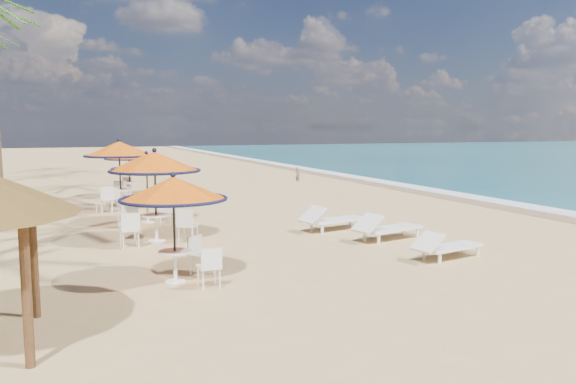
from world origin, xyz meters
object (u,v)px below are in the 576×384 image
object	(u,v)px
station_1	(154,173)
lounger_far	(331,219)
station_0	(177,198)
station_3	(118,158)
station_2	(146,170)
lounger_near	(446,246)
lounger_mid	(386,227)
station_4	(128,158)

from	to	relation	value
station_1	lounger_far	xyz separation A→B (m)	(5.15, -0.25, -1.50)
station_0	station_3	xyz separation A→B (m)	(-0.15, 10.68, 0.27)
station_1	station_2	bearing A→B (deg)	85.71
lounger_near	lounger_mid	xyz separation A→B (m)	(-0.12, 2.44, 0.04)
station_3	station_4	xyz separation A→B (m)	(0.81, 4.19, -0.26)
station_0	station_2	xyz separation A→B (m)	(0.42, 7.40, 0.01)
station_2	lounger_mid	size ratio (longest dim) A/B	1.04
station_0	lounger_near	size ratio (longest dim) A/B	1.11
station_3	lounger_near	world-z (taller)	station_3
station_2	station_4	xyz separation A→B (m)	(0.24, 7.48, -0.01)
station_4	lounger_far	world-z (taller)	station_4
station_0	station_1	size ratio (longest dim) A/B	0.87
station_1	lounger_far	distance (m)	5.37
lounger_mid	station_2	bearing A→B (deg)	123.18
lounger_far	lounger_near	bearing A→B (deg)	-90.11
station_0	lounger_far	bearing A→B (deg)	36.66
lounger_near	station_2	bearing A→B (deg)	114.70
station_1	lounger_near	size ratio (longest dim) A/B	1.27
lounger_mid	lounger_far	size ratio (longest dim) A/B	1.00
lounger_near	lounger_mid	size ratio (longest dim) A/B	0.89
station_4	lounger_near	world-z (taller)	station_4
station_3	lounger_mid	xyz separation A→B (m)	(6.22, -8.59, -1.60)
station_2	station_3	distance (m)	3.34
station_0	lounger_mid	bearing A→B (deg)	19.04
station_4	station_0	bearing A→B (deg)	-92.56
station_2	station_3	size ratio (longest dim) A/B	0.87
station_2	lounger_far	size ratio (longest dim) A/B	1.04
station_0	station_4	size ratio (longest dim) A/B	1.00
station_0	lounger_near	xyz separation A→B (m)	(6.19, -0.35, -1.37)
station_1	station_4	xyz separation A→B (m)	(0.48, 10.66, -0.16)
station_0	lounger_near	bearing A→B (deg)	-3.20
station_4	lounger_mid	xyz separation A→B (m)	(5.41, -12.78, -1.34)
lounger_near	station_0	bearing A→B (deg)	164.82
station_2	station_3	world-z (taller)	station_3
station_2	lounger_mid	distance (m)	7.87
lounger_far	station_1	bearing A→B (deg)	165.83
lounger_near	station_4	bearing A→B (deg)	97.97
station_3	station_4	size ratio (longest dim) A/B	1.20
station_1	lounger_far	bearing A→B (deg)	-2.77
station_0	lounger_far	distance (m)	6.78
station_1	station_3	world-z (taller)	station_3
station_1	lounger_far	world-z (taller)	station_1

